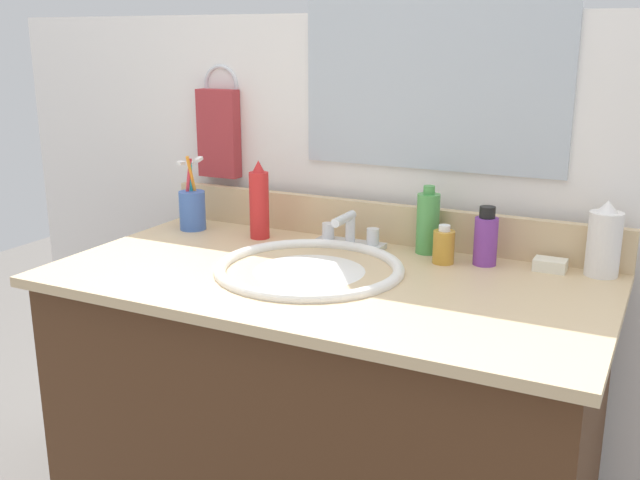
% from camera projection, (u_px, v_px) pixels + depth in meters
% --- Properties ---
extents(vanity_cabinet, '(1.06, 0.54, 0.77)m').
position_uv_depth(vanity_cabinet, '(325.00, 455.00, 1.56)').
color(vanity_cabinet, '#4C2D19').
rests_on(vanity_cabinet, ground_plane).
extents(countertop, '(1.10, 0.58, 0.02)m').
position_uv_depth(countertop, '(325.00, 280.00, 1.46)').
color(countertop, '#D1B284').
rests_on(countertop, vanity_cabinet).
extents(backsplash, '(1.10, 0.02, 0.09)m').
position_uv_depth(backsplash, '(379.00, 222.00, 1.68)').
color(backsplash, '#D1B284').
rests_on(backsplash, countertop).
extents(back_wall, '(2.20, 0.04, 1.30)m').
position_uv_depth(back_wall, '(387.00, 290.00, 1.79)').
color(back_wall, white).
rests_on(back_wall, ground_plane).
extents(mirror_panel, '(0.60, 0.01, 0.56)m').
position_uv_depth(mirror_panel, '(434.00, 40.00, 1.56)').
color(mirror_panel, '#B2BCC6').
extents(towel_ring, '(0.10, 0.01, 0.10)m').
position_uv_depth(towel_ring, '(221.00, 85.00, 1.83)').
color(towel_ring, silver).
extents(hand_towel, '(0.11, 0.04, 0.22)m').
position_uv_depth(hand_towel, '(219.00, 134.00, 1.85)').
color(hand_towel, '#A53338').
extents(sink_basin, '(0.38, 0.38, 0.11)m').
position_uv_depth(sink_basin, '(309.00, 285.00, 1.48)').
color(sink_basin, white).
rests_on(sink_basin, countertop).
extents(faucet, '(0.16, 0.10, 0.08)m').
position_uv_depth(faucet, '(349.00, 235.00, 1.64)').
color(faucet, silver).
rests_on(faucet, countertop).
extents(bottle_spray_red, '(0.05, 0.05, 0.18)m').
position_uv_depth(bottle_spray_red, '(259.00, 203.00, 1.70)').
color(bottle_spray_red, red).
rests_on(bottle_spray_red, countertop).
extents(bottle_cream_purple, '(0.05, 0.05, 0.12)m').
position_uv_depth(bottle_cream_purple, '(486.00, 239.00, 1.50)').
color(bottle_cream_purple, '#7A3899').
rests_on(bottle_cream_purple, countertop).
extents(bottle_toner_green, '(0.05, 0.05, 0.15)m').
position_uv_depth(bottle_toner_green, '(428.00, 223.00, 1.58)').
color(bottle_toner_green, '#4C9E4C').
rests_on(bottle_toner_green, countertop).
extents(bottle_oil_amber, '(0.05, 0.05, 0.08)m').
position_uv_depth(bottle_oil_amber, '(444.00, 246.00, 1.52)').
color(bottle_oil_amber, gold).
rests_on(bottle_oil_amber, countertop).
extents(bottle_lotion_white, '(0.07, 0.07, 0.15)m').
position_uv_depth(bottle_lotion_white, '(604.00, 242.00, 1.43)').
color(bottle_lotion_white, white).
rests_on(bottle_lotion_white, countertop).
extents(cup_blue_plastic, '(0.06, 0.07, 0.18)m').
position_uv_depth(cup_blue_plastic, '(192.00, 208.00, 1.78)').
color(cup_blue_plastic, '#3F66B7').
rests_on(cup_blue_plastic, countertop).
extents(soap_bar, '(0.06, 0.04, 0.02)m').
position_uv_depth(soap_bar, '(550.00, 265.00, 1.47)').
color(soap_bar, white).
rests_on(soap_bar, countertop).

